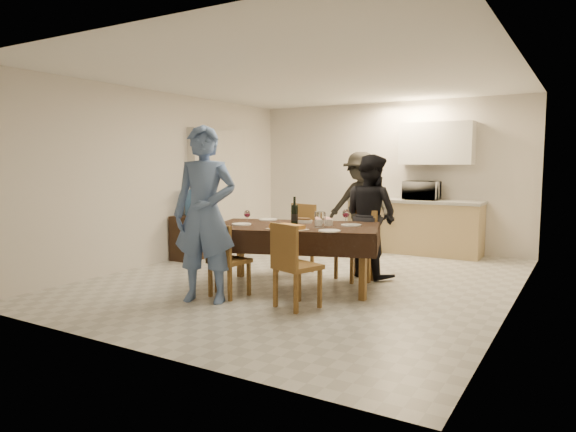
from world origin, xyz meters
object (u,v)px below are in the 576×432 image
at_px(dining_table, 296,228).
at_px(person_kitchen, 360,203).
at_px(water_jug, 194,202).
at_px(microwave, 422,190).
at_px(savoury_tart, 287,227).
at_px(person_near, 205,214).
at_px(wine_bottle, 294,211).
at_px(person_far, 370,216).
at_px(console, 194,237).
at_px(water_pitcher, 320,220).

relative_size(dining_table, person_kitchen, 1.31).
relative_size(water_jug, microwave, 0.73).
relative_size(savoury_tart, person_near, 0.21).
bearing_deg(wine_bottle, person_far, 59.04).
bearing_deg(console, microwave, 37.63).
bearing_deg(person_kitchen, water_pitcher, -76.98).
relative_size(dining_table, water_pitcher, 12.02).
distance_m(dining_table, person_far, 1.19).
bearing_deg(dining_table, water_pitcher, -26.92).
bearing_deg(microwave, dining_table, 78.75).
bearing_deg(dining_table, savoury_tart, -94.04).
xyz_separation_m(person_near, person_kitchen, (0.26, 3.75, -0.11)).
distance_m(savoury_tart, person_far, 1.50).
distance_m(console, microwave, 3.85).
distance_m(dining_table, water_pitcher, 0.38).
distance_m(water_pitcher, person_far, 1.12).
relative_size(microwave, person_far, 0.34).
bearing_deg(dining_table, person_near, -136.43).
bearing_deg(dining_table, console, 141.58).
distance_m(dining_table, console, 2.54).
height_order(savoury_tart, person_kitchen, person_kitchen).
xyz_separation_m(console, water_pitcher, (2.72, -0.89, 0.52)).
bearing_deg(savoury_tart, person_kitchen, 97.14).
distance_m(wine_bottle, water_pitcher, 0.42).
bearing_deg(person_near, savoury_tart, 26.73).
relative_size(dining_table, microwave, 3.99).
bearing_deg(microwave, savoury_tart, 81.52).
bearing_deg(microwave, wine_bottle, 77.69).
distance_m(wine_bottle, microwave, 3.18).
bearing_deg(water_jug, wine_bottle, -18.93).
bearing_deg(dining_table, person_kitchen, 77.26).
xyz_separation_m(wine_bottle, water_pitcher, (0.40, -0.10, -0.08)).
bearing_deg(water_pitcher, microwave, 85.06).
height_order(console, microwave, microwave).
relative_size(dining_table, wine_bottle, 6.52).
bearing_deg(water_jug, dining_table, -19.63).
bearing_deg(person_far, console, 25.50).
height_order(microwave, person_kitchen, person_kitchen).
bearing_deg(person_near, water_pitcher, 28.87).
bearing_deg(person_kitchen, microwave, 26.24).
distance_m(console, person_near, 2.70).
distance_m(water_pitcher, microwave, 3.22).
height_order(dining_table, water_pitcher, water_pitcher).
relative_size(console, person_kitchen, 0.44).
xyz_separation_m(dining_table, wine_bottle, (-0.05, 0.05, 0.21)).
relative_size(microwave, person_kitchen, 0.33).
distance_m(dining_table, wine_bottle, 0.22).
bearing_deg(console, person_far, 4.04).
height_order(wine_bottle, person_near, person_near).
distance_m(microwave, person_near, 4.36).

